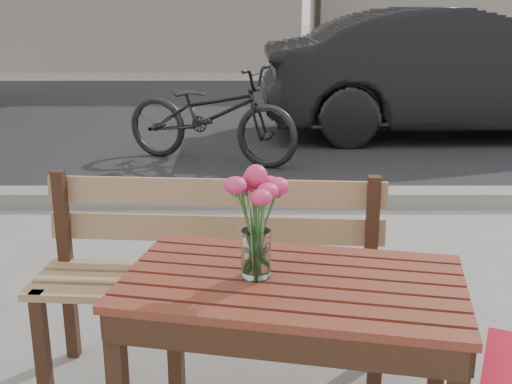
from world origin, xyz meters
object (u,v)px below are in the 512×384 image
(main_table, at_px, (292,310))
(main_vase, at_px, (256,208))
(parked_car, at_px, (456,73))
(bicycle, at_px, (211,114))

(main_table, xyz_separation_m, main_vase, (-0.12, 0.02, 0.34))
(main_table, distance_m, parked_car, 5.96)
(bicycle, bearing_deg, main_vase, -151.26)
(parked_car, bearing_deg, main_vase, 155.99)
(main_table, height_order, parked_car, parked_car)
(parked_car, xyz_separation_m, bicycle, (-2.73, -1.31, -0.25))
(main_vase, relative_size, bicycle, 0.21)
(main_vase, bearing_deg, parked_car, 67.48)
(main_table, relative_size, main_vase, 3.22)
(main_vase, xyz_separation_m, parked_car, (2.29, 5.52, -0.17))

